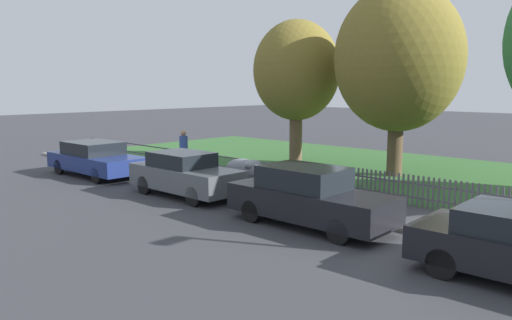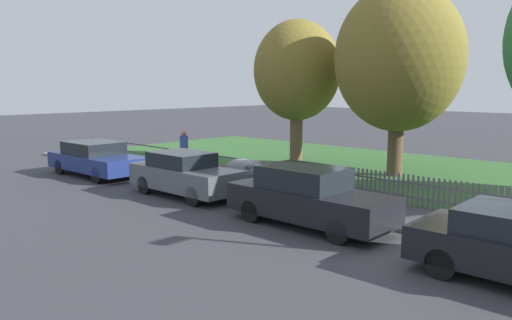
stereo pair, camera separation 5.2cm
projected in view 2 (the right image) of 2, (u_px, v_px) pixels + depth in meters
ground_plane at (429, 239)px, 11.60m from camera, size 120.00×120.00×0.00m
kerb_stone at (431, 236)px, 11.66m from camera, size 41.67×0.20×0.12m
park_fence at (475, 200)px, 13.51m from camera, size 41.67×0.05×0.94m
parked_car_silver_hatchback at (96, 158)px, 19.80m from camera, size 4.62×1.98×1.35m
parked_car_black_saloon at (185, 174)px, 16.08m from camera, size 4.05×1.65×1.42m
parked_car_navy_estate at (308, 197)px, 12.61m from camera, size 4.38×1.67×1.51m
covered_motorcycle at (245, 169)px, 17.73m from camera, size 1.88×0.76×0.98m
tree_nearest_kerb at (297, 71)px, 22.55m from camera, size 3.93×3.93×6.50m
tree_behind_motorcycle at (399, 59)px, 19.21m from camera, size 4.94×4.94×7.45m
pedestrian_near_fence at (184, 148)px, 20.87m from camera, size 0.42×0.42×1.70m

